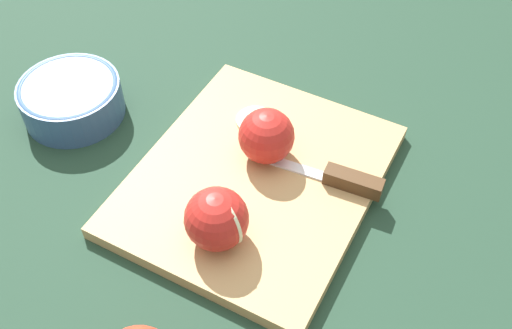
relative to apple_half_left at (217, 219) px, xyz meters
name	(u,v)px	position (x,y,z in m)	size (l,w,h in m)	color
ground_plane	(256,184)	(0.11, -0.01, -0.06)	(4.00, 4.00, 0.00)	#1E3828
cutting_board	(256,179)	(0.11, -0.01, -0.05)	(0.38, 0.33, 0.02)	tan
apple_half_left	(217,219)	(0.00, 0.00, 0.00)	(0.08, 0.08, 0.08)	red
apple_half_right	(267,136)	(0.14, -0.01, 0.00)	(0.07, 0.07, 0.07)	red
knife	(347,180)	(0.13, -0.12, -0.03)	(0.02, 0.16, 0.02)	silver
apple_slice	(255,120)	(0.20, 0.03, -0.04)	(0.05, 0.05, 0.00)	beige
bowl	(71,98)	(0.14, 0.29, -0.03)	(0.15, 0.15, 0.06)	#33517F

